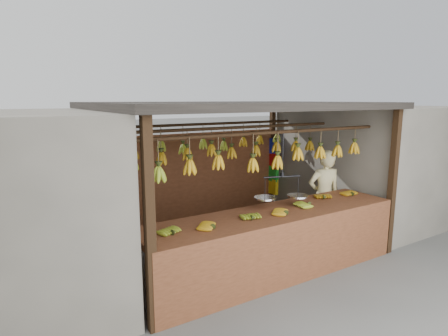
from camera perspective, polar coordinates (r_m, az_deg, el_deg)
ground at (r=6.44m, az=1.43°, el=-11.87°), size 80.00×80.00×0.00m
stall at (r=6.25m, az=-0.14°, el=6.10°), size 4.30×3.30×2.40m
neighbor_right at (r=8.58m, az=22.05°, el=1.00°), size 3.00×3.00×2.30m
counter at (r=5.23m, az=8.59°, el=-8.96°), size 3.92×0.89×0.96m
hanging_bananas at (r=6.00m, az=1.60°, el=2.55°), size 3.59×2.23×0.40m
balance_scale at (r=5.42m, az=8.76°, el=-3.91°), size 0.77×0.46×0.95m
vendor at (r=6.68m, az=14.96°, el=-4.15°), size 0.68×0.55×1.61m
bag_bundles at (r=8.33m, az=7.58°, el=0.17°), size 0.08×0.26×1.24m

